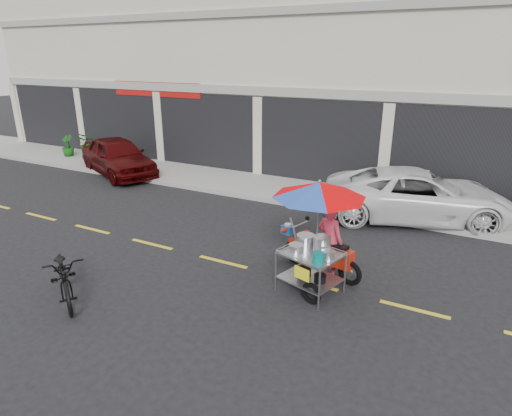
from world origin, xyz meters
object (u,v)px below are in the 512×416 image
at_px(white_pickup, 418,195).
at_px(food_vendor_rig, 321,219).
at_px(maroon_sedan, 118,156).
at_px(near_bicycle, 64,275).

distance_m(white_pickup, food_vendor_rig, 4.86).
relative_size(maroon_sedan, food_vendor_rig, 1.85).
height_order(maroon_sedan, white_pickup, maroon_sedan).
distance_m(maroon_sedan, food_vendor_rig, 10.46).
height_order(maroon_sedan, food_vendor_rig, food_vendor_rig).
xyz_separation_m(white_pickup, near_bicycle, (-5.09, -7.31, -0.20)).
bearing_deg(maroon_sedan, food_vendor_rig, -90.94).
bearing_deg(maroon_sedan, white_pickup, -64.59).
bearing_deg(maroon_sedan, near_bicycle, -117.89).
bearing_deg(food_vendor_rig, maroon_sedan, 171.51).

